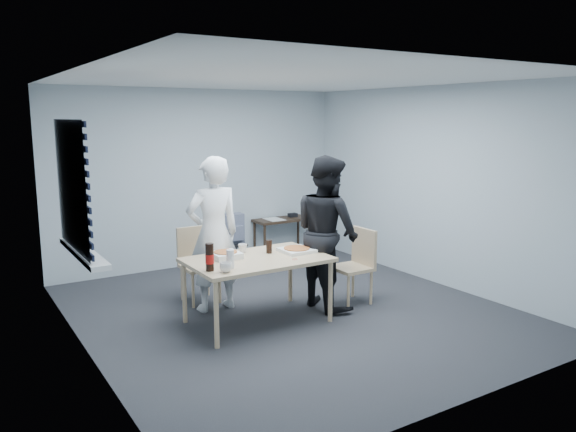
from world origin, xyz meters
TOP-DOWN VIEW (x-y plane):
  - room at (-2.20, 0.40)m, footprint 5.00×5.00m
  - dining_table at (-0.50, -0.11)m, footprint 1.47×0.93m
  - chair_far at (-0.74, 0.94)m, footprint 0.42×0.42m
  - chair_right at (0.84, -0.15)m, footprint 0.42×0.42m
  - person_white at (-0.71, 0.53)m, footprint 0.65×0.42m
  - person_black at (0.45, -0.06)m, footprint 0.47×0.86m
  - side_table at (1.28, 2.28)m, footprint 0.90×0.40m
  - stool at (0.14, 1.75)m, footprint 0.32×0.32m
  - backpack at (0.14, 1.74)m, footprint 0.30×0.22m
  - pizza_box_a at (-0.78, 0.07)m, footprint 0.29×0.29m
  - pizza_box_b at (0.01, -0.10)m, footprint 0.34×0.34m
  - mug_a at (-1.02, -0.43)m, footprint 0.17×0.17m
  - mug_b at (-0.51, 0.20)m, footprint 0.10×0.10m
  - cola_glass at (-0.28, 0.02)m, footprint 0.07×0.07m
  - soda_bottle at (-1.13, -0.30)m, footprint 0.09×0.09m
  - plastic_cups at (-0.92, -0.32)m, footprint 0.09×0.09m
  - rubber_band at (-0.19, -0.37)m, footprint 0.07×0.07m
  - papers at (1.13, 2.27)m, footprint 0.31×0.38m
  - black_box at (1.50, 2.31)m, footprint 0.16×0.14m

SIDE VIEW (x-z plane):
  - stool at x=0.14m, z-range 0.11..0.55m
  - chair_far at x=-0.74m, z-range 0.07..0.96m
  - chair_right at x=0.84m, z-range 0.07..0.96m
  - side_table at x=1.28m, z-range 0.22..0.82m
  - papers at x=1.13m, z-range 0.60..0.61m
  - black_box at x=1.50m, z-range 0.60..0.66m
  - backpack at x=0.14m, z-range 0.43..0.85m
  - dining_table at x=-0.50m, z-range 0.30..1.01m
  - rubber_band at x=-0.19m, z-range 0.71..0.72m
  - pizza_box_b at x=0.01m, z-range 0.71..0.76m
  - pizza_box_a at x=-0.78m, z-range 0.71..0.79m
  - mug_b at x=-0.51m, z-range 0.71..0.81m
  - mug_a at x=-1.02m, z-range 0.71..0.81m
  - cola_glass at x=-0.28m, z-range 0.71..0.86m
  - plastic_cups at x=-0.92m, z-range 0.71..0.90m
  - soda_bottle at x=-1.13m, z-range 0.71..0.98m
  - person_white at x=-0.71m, z-range 0.00..1.77m
  - person_black at x=0.45m, z-range 0.00..1.77m
  - room at x=-2.20m, z-range -1.06..3.94m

